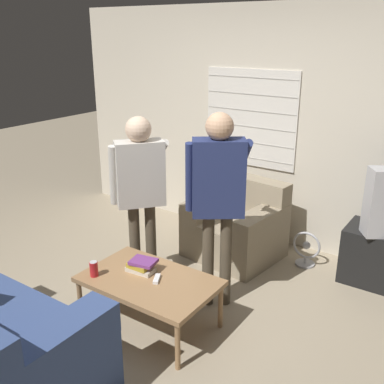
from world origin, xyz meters
TOP-DOWN VIEW (x-y plane):
  - ground_plane at (0.00, 0.00)m, footprint 16.00×16.00m
  - wall_back at (-0.01, 2.03)m, footprint 5.20×0.08m
  - armchair_beige at (-0.03, 1.44)m, footprint 0.97×0.88m
  - coffee_table at (-0.00, -0.05)m, footprint 1.06×0.66m
  - person_left_standing at (-0.50, 0.47)m, footprint 0.48×0.76m
  - person_right_standing at (0.27, 0.53)m, footprint 0.52×0.79m
  - book_stack at (-0.13, 0.01)m, footprint 0.25×0.19m
  - soda_can at (-0.39, -0.26)m, footprint 0.07×0.07m
  - spare_remote at (0.06, -0.03)m, footprint 0.10×0.13m
  - floor_fan at (0.67, 1.62)m, footprint 0.29×0.20m

SIDE VIEW (x-z plane):
  - ground_plane at x=0.00m, z-range 0.00..0.00m
  - floor_fan at x=0.67m, z-range -0.02..0.35m
  - armchair_beige at x=-0.03m, z-range -0.08..0.72m
  - coffee_table at x=0.00m, z-range 0.17..0.60m
  - spare_remote at x=0.06m, z-range 0.42..0.45m
  - book_stack at x=-0.13m, z-range 0.42..0.53m
  - soda_can at x=-0.39m, z-range 0.42..0.55m
  - person_left_standing at x=-0.50m, z-range 0.21..1.80m
  - person_right_standing at x=0.27m, z-range 0.23..1.91m
  - wall_back at x=-0.01m, z-range 0.00..2.55m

